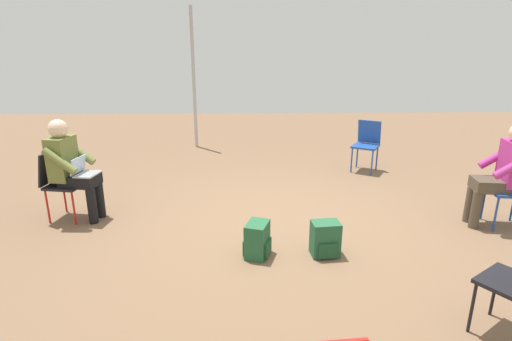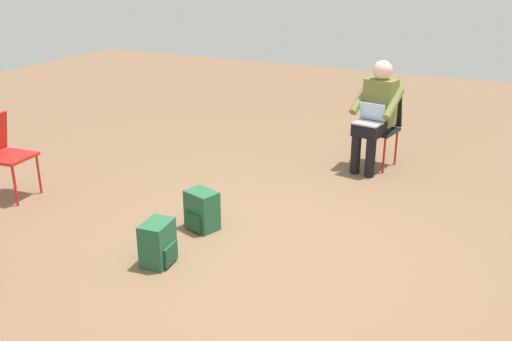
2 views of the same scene
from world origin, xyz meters
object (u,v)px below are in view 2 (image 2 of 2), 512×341
(backpack_near_laptop_user, at_px, (158,245))
(chair_south, at_px, (381,124))
(person_with_laptop, at_px, (376,110))
(backpack_by_empty_chair, at_px, (202,212))
(chair_east, at_px, (4,150))

(backpack_near_laptop_user, bearing_deg, chair_south, -108.25)
(person_with_laptop, height_order, backpack_by_empty_chair, person_with_laptop)
(chair_east, xyz_separation_m, backpack_near_laptop_user, (-2.16, 0.48, -0.34))
(person_with_laptop, distance_m, backpack_near_laptop_user, 3.09)
(chair_south, bearing_deg, chair_east, 49.14)
(person_with_laptop, distance_m, backpack_by_empty_chair, 2.46)
(person_with_laptop, height_order, backpack_near_laptop_user, person_with_laptop)
(chair_east, bearing_deg, person_with_laptop, 122.84)
(chair_south, height_order, backpack_by_empty_chair, chair_south)
(chair_east, relative_size, backpack_near_laptop_user, 2.36)
(chair_east, distance_m, backpack_near_laptop_user, 2.24)
(chair_south, xyz_separation_m, backpack_by_empty_chair, (1.01, 2.36, -0.34))
(person_with_laptop, bearing_deg, chair_south, -90.00)
(chair_south, bearing_deg, backpack_by_empty_chair, 76.93)
(person_with_laptop, xyz_separation_m, backpack_by_empty_chair, (0.98, 2.20, -0.53))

